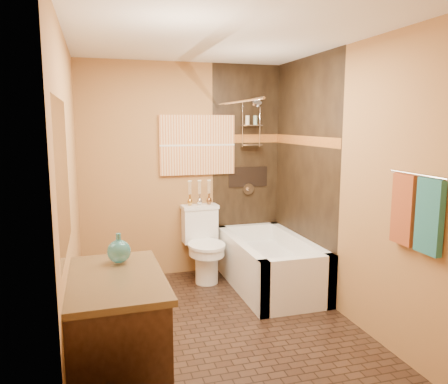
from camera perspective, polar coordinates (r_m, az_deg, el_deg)
name	(u,v)px	position (r m, az deg, el deg)	size (l,w,h in m)	color
floor	(218,325)	(4.12, -0.73, -17.03)	(3.00, 3.00, 0.00)	black
wall_left	(70,195)	(3.61, -19.42, -0.40)	(0.02, 3.00, 2.50)	#9F6D3D
wall_right	(342,183)	(4.23, 15.10, 1.10)	(0.02, 3.00, 2.50)	#9F6D3D
wall_back	(184,171)	(5.19, -5.26, 2.80)	(2.40, 0.02, 2.50)	#9F6D3D
wall_front	(294,229)	(2.36, 9.18, -4.81)	(2.40, 0.02, 2.50)	#9F6D3D
ceiling	(218,37)	(3.77, -0.81, 19.59)	(3.00, 3.00, 0.00)	silver
alcove_tile_back	(246,169)	(5.38, 2.89, 3.05)	(0.85, 0.01, 2.50)	black
alcove_tile_right	(304,174)	(4.87, 10.38, 2.28)	(0.01, 1.50, 2.50)	black
mosaic_band_back	(246,139)	(5.35, 2.96, 6.98)	(0.85, 0.01, 0.10)	brown
mosaic_band_right	(304,141)	(4.84, 10.39, 6.63)	(0.01, 1.50, 0.10)	brown
alcove_niche	(248,177)	(5.40, 3.15, 1.99)	(0.50, 0.01, 0.25)	black
shower_fixtures	(251,135)	(5.26, 3.58, 7.44)	(0.24, 0.33, 1.16)	silver
curtain_rod	(236,102)	(4.54, 1.56, 11.68)	(0.03, 0.03, 1.55)	silver
towel_bar	(418,175)	(3.33, 23.96, 2.04)	(0.02, 0.02, 0.55)	silver
towel_teal	(429,217)	(3.28, 25.25, -2.92)	(0.05, 0.22, 0.52)	#1B5B57
towel_rust	(404,209)	(3.47, 22.42, -2.11)	(0.05, 0.22, 0.52)	maroon
sunset_painting	(197,145)	(5.18, -3.49, 6.14)	(0.90, 0.04, 0.70)	#D16731
vanity_mirror	(63,176)	(2.72, -20.31, 1.92)	(0.01, 1.00, 0.90)	white
bathtub	(269,268)	(4.94, 5.95, -9.80)	(0.80, 1.50, 0.55)	white
toilet	(204,243)	(5.09, -2.66, -6.72)	(0.44, 0.64, 0.85)	white
vanity	(116,340)	(3.03, -13.90, -18.29)	(0.62, 0.99, 0.86)	black
teal_bottle	(119,248)	(3.07, -13.58, -7.15)	(0.16, 0.16, 0.25)	#277375
bud_vases	(200,192)	(5.15, -3.22, 0.02)	(0.29, 0.06, 0.29)	gold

